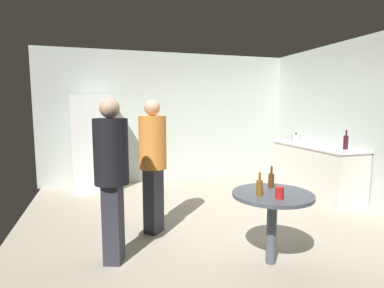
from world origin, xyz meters
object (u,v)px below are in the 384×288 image
(foreground_table, at_px, (272,203))
(beer_bottle_brown, at_px, (271,180))
(beer_bottle_amber, at_px, (259,187))
(person_in_black_shirt, at_px, (112,169))
(plastic_cup_red, at_px, (279,193))
(wine_bottle_on_counter, at_px, (346,142))
(refrigerator, at_px, (93,143))
(person_in_orange_shirt, at_px, (153,156))
(kettle, at_px, (296,138))

(foreground_table, xyz_separation_m, beer_bottle_brown, (0.09, 0.18, 0.19))
(beer_bottle_amber, relative_size, person_in_black_shirt, 0.14)
(plastic_cup_red, height_order, person_in_black_shirt, person_in_black_shirt)
(wine_bottle_on_counter, bearing_deg, beer_bottle_amber, -148.81)
(refrigerator, bearing_deg, foreground_table, -62.81)
(beer_bottle_brown, relative_size, person_in_black_shirt, 0.14)
(refrigerator, bearing_deg, person_in_orange_shirt, -71.89)
(wine_bottle_on_counter, distance_m, beer_bottle_brown, 2.40)
(beer_bottle_amber, height_order, beer_bottle_brown, same)
(refrigerator, bearing_deg, beer_bottle_amber, -65.45)
(beer_bottle_amber, bearing_deg, person_in_black_shirt, 158.32)
(foreground_table, height_order, person_in_black_shirt, person_in_black_shirt)
(kettle, distance_m, beer_bottle_brown, 3.09)
(kettle, bearing_deg, refrigerator, 167.33)
(wine_bottle_on_counter, distance_m, plastic_cup_red, 2.71)
(beer_bottle_amber, xyz_separation_m, person_in_black_shirt, (-1.35, 0.54, 0.16))
(beer_bottle_brown, bearing_deg, person_in_black_shirt, 169.06)
(wine_bottle_on_counter, height_order, plastic_cup_red, wine_bottle_on_counter)
(wine_bottle_on_counter, relative_size, beer_bottle_amber, 1.35)
(beer_bottle_amber, bearing_deg, kettle, 49.09)
(refrigerator, relative_size, plastic_cup_red, 16.36)
(person_in_orange_shirt, bearing_deg, beer_bottle_brown, 3.96)
(kettle, bearing_deg, plastic_cup_red, -127.76)
(wine_bottle_on_counter, relative_size, person_in_black_shirt, 0.19)
(plastic_cup_red, distance_m, person_in_orange_shirt, 1.63)
(foreground_table, xyz_separation_m, beer_bottle_amber, (-0.17, -0.04, 0.19))
(foreground_table, relative_size, person_in_orange_shirt, 0.48)
(foreground_table, bearing_deg, refrigerator, 117.19)
(person_in_black_shirt, bearing_deg, kettle, 49.14)
(person_in_black_shirt, distance_m, person_in_orange_shirt, 0.82)
(wine_bottle_on_counter, distance_m, person_in_orange_shirt, 3.18)
(kettle, bearing_deg, wine_bottle_on_counter, -85.48)
(plastic_cup_red, bearing_deg, foreground_table, 77.18)
(plastic_cup_red, bearing_deg, kettle, 52.24)
(wine_bottle_on_counter, relative_size, person_in_orange_shirt, 0.19)
(kettle, bearing_deg, person_in_orange_shirt, -155.14)
(foreground_table, bearing_deg, plastic_cup_red, -102.82)
(foreground_table, bearing_deg, beer_bottle_amber, -166.00)
(refrigerator, relative_size, wine_bottle_on_counter, 5.81)
(beer_bottle_brown, bearing_deg, beer_bottle_amber, -139.62)
(kettle, relative_size, beer_bottle_amber, 1.06)
(wine_bottle_on_counter, bearing_deg, person_in_black_shirt, -166.58)
(refrigerator, bearing_deg, beer_bottle_brown, -60.30)
(refrigerator, distance_m, kettle, 3.92)
(kettle, distance_m, plastic_cup_red, 3.46)
(kettle, xyz_separation_m, person_in_black_shirt, (-3.60, -2.06, 0.00))
(wine_bottle_on_counter, xyz_separation_m, plastic_cup_red, (-2.21, -1.55, -0.23))
(person_in_black_shirt, height_order, person_in_orange_shirt, person_in_orange_shirt)
(person_in_orange_shirt, bearing_deg, beer_bottle_amber, -9.87)
(refrigerator, height_order, person_in_black_shirt, refrigerator)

